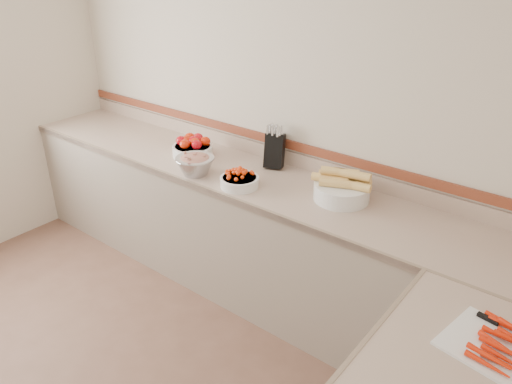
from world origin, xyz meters
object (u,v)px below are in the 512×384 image
Objects in this scene: cherry_tomato_bowl at (240,180)px; cutting_board at (502,347)px; corn_bowl at (342,188)px; tomato_bowl at (193,147)px; rhubarb_bowl at (195,164)px; knife_block at (275,150)px.

cherry_tomato_bowl is 0.56× the size of cutting_board.
cherry_tomato_bowl is at bearing -158.06° from corn_bowl.
cherry_tomato_bowl is 0.67× the size of corn_bowl.
corn_bowl is 1.32m from cutting_board.
corn_bowl is at bearing 2.63° from tomato_bowl.
cutting_board is at bearing -33.48° from corn_bowl.
corn_bowl reaches higher than cutting_board.
tomato_bowl is 0.33m from rhubarb_bowl.
rhubarb_bowl is at bearing -42.34° from tomato_bowl.
cherry_tomato_bowl is (0.60, -0.19, -0.02)m from tomato_bowl.
cherry_tomato_bowl is at bearing 6.30° from rhubarb_bowl.
cutting_board is (2.05, -0.45, -0.06)m from rhubarb_bowl.
rhubarb_bowl is at bearing -127.92° from knife_block.
cutting_board is at bearing -27.16° from knife_block.
knife_block is 1.18× the size of rhubarb_bowl.
knife_block reaches higher than cutting_board.
corn_bowl is 0.83× the size of cutting_board.
rhubarb_bowl is (-0.35, -0.04, 0.03)m from cherry_tomato_bowl.
corn_bowl reaches higher than rhubarb_bowl.
rhubarb_bowl is (-0.33, -0.43, -0.05)m from knife_block.
cutting_board is at bearing -16.34° from tomato_bowl.
knife_block is 0.63m from corn_bowl.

